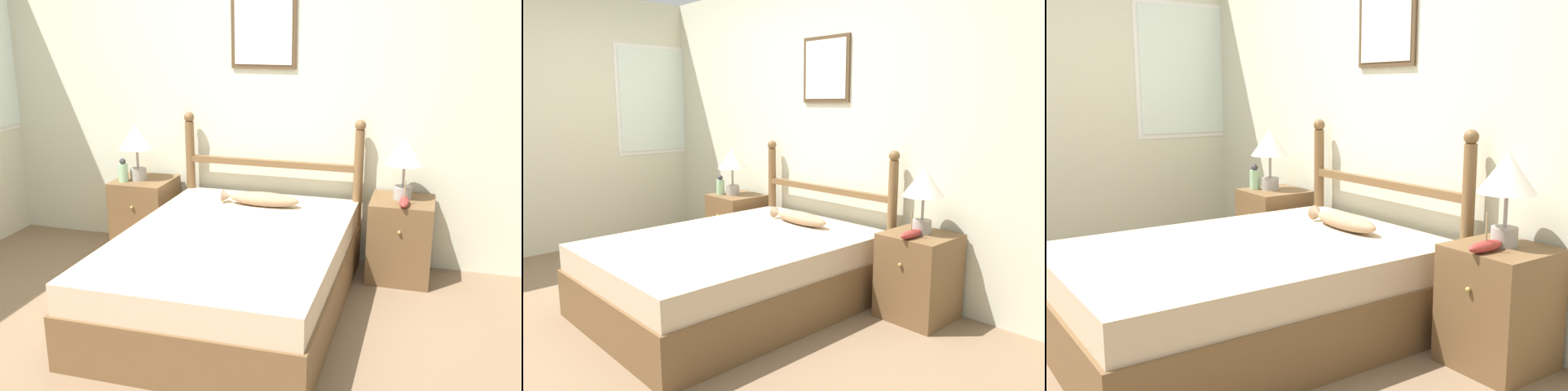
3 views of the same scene
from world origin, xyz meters
The scene contains 11 objects.
ground_plane centered at (0.00, 0.00, 0.00)m, with size 16.00×16.00×0.00m, color #7A6047.
wall_back centered at (0.00, 1.73, 1.28)m, with size 6.40×0.08×2.55m.
bed centered at (0.24, 0.64, 0.26)m, with size 1.43×2.01×0.52m.
headboard centered at (0.24, 1.61, 0.62)m, with size 1.44×0.08×1.14m.
nightstand_left centered at (-0.78, 1.45, 0.30)m, with size 0.45×0.46×0.60m.
nightstand_right centered at (1.26, 1.45, 0.30)m, with size 0.45×0.46×0.60m.
table_lamp_left centered at (-0.82, 1.43, 0.93)m, with size 0.28×0.28×0.45m.
table_lamp_right centered at (1.25, 1.48, 0.93)m, with size 0.28×0.28×0.45m.
bottle centered at (-0.91, 1.35, 0.68)m, with size 0.08×0.08×0.19m.
model_boat centered at (1.28, 1.31, 0.63)m, with size 0.07×0.22×0.18m.
fish_pillow centered at (0.25, 1.29, 0.57)m, with size 0.59×0.14×0.10m.
Camera 1 is at (1.45, -2.84, 1.87)m, focal length 42.00 mm.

